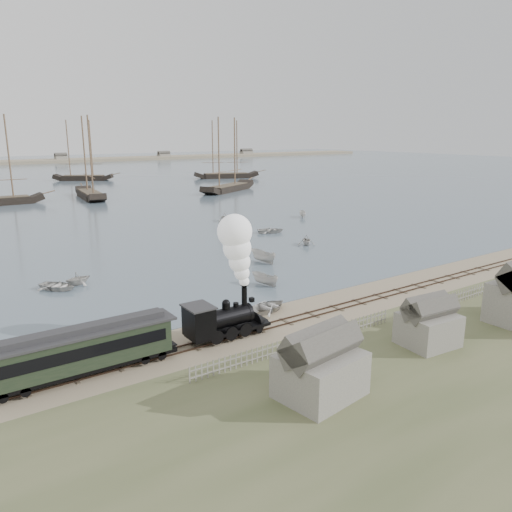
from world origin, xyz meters
TOP-DOWN VIEW (x-y plane):
  - ground at (0.00, 0.00)m, footprint 600.00×600.00m
  - harbor_water at (0.00, 170.00)m, footprint 600.00×336.00m
  - rail_track at (0.00, -2.00)m, footprint 120.00×1.80m
  - picket_fence_west at (-6.50, -7.00)m, footprint 19.00×0.10m
  - picket_fence_east at (12.50, -7.50)m, footprint 15.00×0.10m
  - shed_left at (-10.00, -13.00)m, footprint 5.00×4.00m
  - shed_mid at (2.00, -12.00)m, footprint 4.00×3.50m
  - locomotive at (-9.13, -2.00)m, footprint 7.64×2.85m
  - passenger_coach at (-21.31, -2.00)m, footprint 12.75×2.46m
  - beached_dinghy at (-3.69, 1.11)m, footprint 3.61×4.61m
  - rowboat_0 at (-18.06, 18.65)m, footprint 5.03×4.80m
  - rowboat_1 at (-15.81, 19.19)m, footprint 2.91×3.20m
  - rowboat_2 at (0.60, 7.63)m, footprint 3.60×2.19m
  - rowboat_3 at (18.08, 30.23)m, footprint 4.58×5.19m
  - rowboat_4 at (16.96, 20.01)m, footprint 3.75×3.64m
  - rowboat_5 at (32.10, 38.92)m, footprint 3.20×2.73m
  - rowboat_7 at (17.49, 43.61)m, footprint 3.53×3.20m
  - rowboat_8 at (5.98, 15.51)m, footprint 4.26×2.20m
  - schooner_3 at (7.19, 90.62)m, footprint 6.89×20.55m
  - schooner_4 at (43.23, 84.10)m, footprint 22.48×15.62m
  - schooner_5 at (63.80, 118.64)m, footprint 23.05×12.32m
  - schooner_8 at (19.42, 138.68)m, footprint 18.91×13.94m

SIDE VIEW (x-z plane):
  - ground at x=0.00m, z-range 0.00..0.00m
  - picket_fence_west at x=-6.50m, z-range -0.60..0.60m
  - picket_fence_east at x=12.50m, z-range -0.60..0.60m
  - shed_left at x=-10.00m, z-range -2.05..2.05m
  - shed_mid at x=2.00m, z-range -1.80..1.80m
  - harbor_water at x=0.00m, z-range 0.00..0.06m
  - rail_track at x=0.00m, z-range -0.04..0.12m
  - beached_dinghy at x=-3.69m, z-range 0.00..0.87m
  - rowboat_0 at x=-18.06m, z-range 0.06..0.91m
  - rowboat_3 at x=18.08m, z-range 0.06..0.95m
  - rowboat_5 at x=32.10m, z-range 0.06..1.25m
  - rowboat_2 at x=0.60m, z-range 0.06..1.36m
  - rowboat_1 at x=-15.81m, z-range 0.06..1.52m
  - rowboat_4 at x=16.96m, z-range 0.06..1.57m
  - rowboat_8 at x=5.98m, z-range 0.06..1.63m
  - rowboat_7 at x=17.49m, z-range 0.06..1.67m
  - passenger_coach at x=-21.31m, z-range 0.42..3.52m
  - locomotive at x=-9.13m, z-range -0.37..9.16m
  - schooner_3 at x=7.19m, z-range 0.06..20.06m
  - schooner_4 at x=43.23m, z-range 0.06..20.06m
  - schooner_5 at x=63.80m, z-range 0.06..20.06m
  - schooner_8 at x=19.42m, z-range 0.06..20.06m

